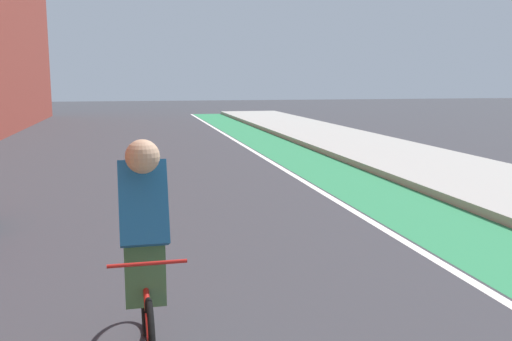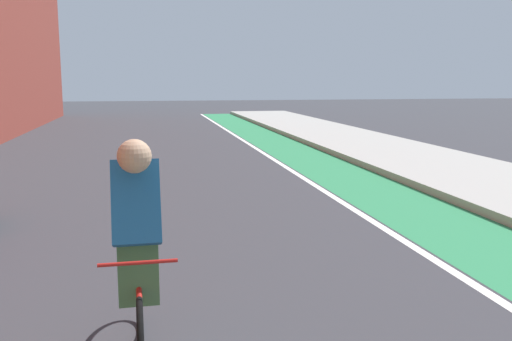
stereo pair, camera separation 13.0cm
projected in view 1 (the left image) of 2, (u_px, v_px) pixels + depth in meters
The scene contains 5 objects.
ground_plane at pixel (159, 175), 11.84m from camera, with size 81.70×81.70×0.00m, color #38383D.
bike_lane_paint at pixel (300, 157), 14.53m from camera, with size 1.60×37.14×0.00m, color #2D8451.
lane_divider_stripe at pixel (265, 158), 14.35m from camera, with size 0.12×37.14×0.00m, color white.
sidewalk_right at pixel (386, 152), 15.03m from camera, with size 3.20×37.14×0.14m, color #A8A59E.
cyclist_mid at pixel (145, 254), 3.88m from camera, with size 0.48×1.73×1.62m.
Camera 1 is at (-0.49, 2.73, 2.00)m, focal length 39.74 mm.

